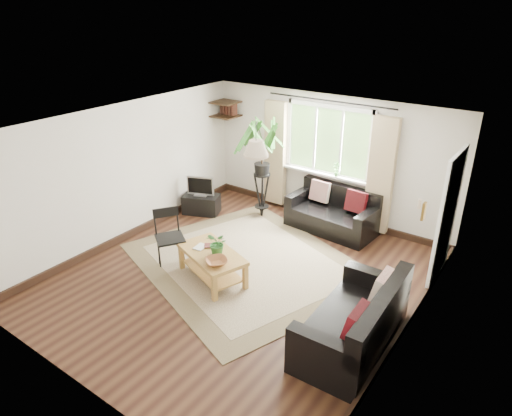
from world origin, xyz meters
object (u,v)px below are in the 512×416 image
Objects in this scene: coffee_table at (212,265)px; palm_stand at (262,170)px; sofa_right at (352,317)px; sofa_back at (332,211)px; folding_chair at (170,239)px; tv_stand at (201,204)px.

coffee_table is 0.59× the size of palm_stand.
sofa_right is 1.53× the size of coffee_table.
coffee_table is (-0.74, -2.54, -0.15)m from sofa_back.
folding_chair reaches higher than coffee_table.
sofa_back is at bearing -150.36° from sofa_right.
palm_stand reaches higher than sofa_right.
folding_chair is at bearing -176.10° from coffee_table.
palm_stand reaches higher than folding_chair.
coffee_table reaches higher than tv_stand.
folding_chair is (-0.17, -2.33, -0.51)m from palm_stand.
palm_stand is (-1.39, -0.27, 0.59)m from sofa_back.
sofa_right is 2.48× the size of tv_stand.
tv_stand is 2.00m from folding_chair.
folding_chair is (-1.56, -2.60, 0.08)m from sofa_back.
sofa_back is at bearing 11.04° from palm_stand.
palm_stand reaches higher than tv_stand.
sofa_right is at bearing -57.19° from folding_chair.
coffee_table is 1.62× the size of tv_stand.
coffee_table is at bearing -94.65° from sofa_right.
folding_chair is at bearing -84.75° from tv_stand.
folding_chair is at bearing -92.82° from sofa_right.
sofa_right is (1.61, -2.68, 0.03)m from sofa_back.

